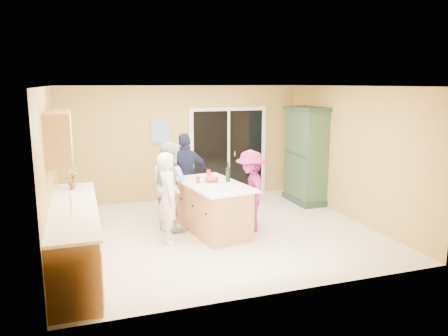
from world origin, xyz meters
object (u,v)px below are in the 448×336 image
object	(u,v)px
kitchen_island	(213,209)
woman_magenta	(251,191)
green_hutch	(306,156)
woman_navy	(186,176)
woman_grey	(170,185)
woman_white	(169,198)

from	to	relation	value
kitchen_island	woman_magenta	world-z (taller)	woman_magenta
green_hutch	woman_navy	bearing A→B (deg)	-175.21
kitchen_island	woman_grey	distance (m)	0.91
kitchen_island	woman_white	size ratio (longest dim) A/B	1.20
kitchen_island	green_hutch	distance (m)	2.95
green_hutch	woman_grey	xyz separation A→B (m)	(-3.26, -0.85, -0.23)
green_hutch	woman_magenta	size ratio (longest dim) A/B	1.45
green_hutch	woman_grey	distance (m)	3.38
kitchen_island	woman_grey	size ratio (longest dim) A/B	1.13
woman_grey	woman_white	bearing A→B (deg)	137.70
woman_white	woman_navy	bearing A→B (deg)	-17.73
kitchen_island	woman_magenta	distance (m)	0.75
green_hutch	woman_magenta	world-z (taller)	green_hutch
woman_magenta	green_hutch	bearing A→B (deg)	136.46
green_hutch	woman_grey	size ratio (longest dim) A/B	1.32
woman_magenta	woman_navy	bearing A→B (deg)	-133.66
green_hutch	woman_grey	bearing A→B (deg)	-165.31
woman_grey	woman_navy	bearing A→B (deg)	-64.70
woman_navy	green_hutch	bearing A→B (deg)	-176.03
kitchen_island	green_hutch	bearing A→B (deg)	18.03
green_hutch	woman_navy	xyz separation A→B (m)	(-2.81, -0.24, -0.20)
woman_magenta	woman_grey	bearing A→B (deg)	-103.90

